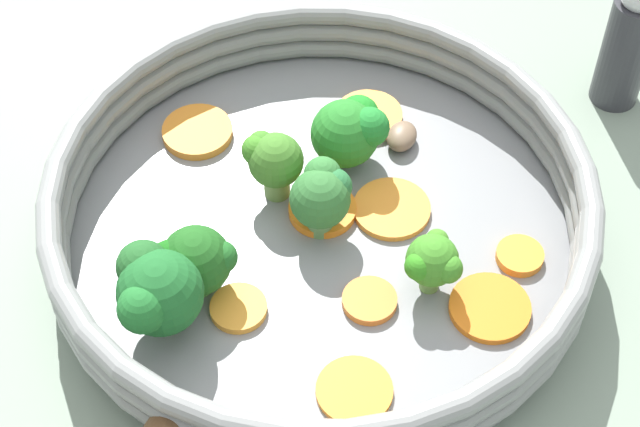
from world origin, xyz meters
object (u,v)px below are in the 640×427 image
at_px(carrot_slice_1, 238,308).
at_px(broccoli_floret_4, 272,160).
at_px(salt_shaker, 629,38).
at_px(carrot_slice_7, 369,116).
at_px(carrot_slice_8, 197,132).
at_px(mushroom_piece_0, 402,136).
at_px(carrot_slice_4, 490,308).
at_px(carrot_slice_6, 354,391).
at_px(carrot_slice_3, 392,209).
at_px(carrot_slice_2, 328,210).
at_px(broccoli_floret_0, 155,291).
at_px(carrot_slice_0, 370,301).
at_px(skillet, 320,238).
at_px(broccoli_floret_2, 433,262).
at_px(carrot_slice_5, 520,256).
at_px(broccoli_floret_3, 195,261).
at_px(broccoli_floret_1, 352,130).

relative_size(carrot_slice_1, broccoli_floret_4, 0.70).
bearing_deg(salt_shaker, carrot_slice_7, 108.88).
height_order(carrot_slice_8, mushroom_piece_0, mushroom_piece_0).
xyz_separation_m(carrot_slice_4, salt_shaker, (0.20, -0.08, 0.03)).
bearing_deg(carrot_slice_6, carrot_slice_8, 33.75).
bearing_deg(salt_shaker, mushroom_piece_0, 118.11).
relative_size(carrot_slice_3, carrot_slice_6, 1.14).
bearing_deg(carrot_slice_2, broccoli_floret_0, 137.73).
xyz_separation_m(carrot_slice_2, broccoli_floret_0, (-0.09, 0.08, 0.03)).
height_order(carrot_slice_0, carrot_slice_7, same).
distance_m(carrot_slice_1, carrot_slice_7, 0.17).
bearing_deg(broccoli_floret_4, broccoli_floret_0, 155.43).
distance_m(skillet, broccoli_floret_0, 0.12).
height_order(carrot_slice_6, broccoli_floret_0, broccoli_floret_0).
xyz_separation_m(carrot_slice_8, broccoli_floret_2, (-0.10, -0.15, 0.02)).
bearing_deg(mushroom_piece_0, carrot_slice_4, -154.78).
relative_size(carrot_slice_6, carrot_slice_8, 0.92).
xyz_separation_m(carrot_slice_5, broccoli_floret_2, (-0.03, 0.05, 0.02)).
bearing_deg(broccoli_floret_3, carrot_slice_7, -30.46).
height_order(broccoli_floret_3, mushroom_piece_0, broccoli_floret_3).
distance_m(carrot_slice_5, broccoli_floret_2, 0.06).
height_order(carrot_slice_0, salt_shaker, salt_shaker).
xyz_separation_m(carrot_slice_4, broccoli_floret_4, (0.07, 0.13, 0.03)).
distance_m(broccoli_floret_4, mushroom_piece_0, 0.09).
xyz_separation_m(broccoli_floret_3, broccoli_floret_4, (0.08, -0.03, 0.00)).
distance_m(carrot_slice_1, mushroom_piece_0, 0.16).
distance_m(broccoli_floret_0, broccoli_floret_1, 0.17).
xyz_separation_m(carrot_slice_6, broccoli_floret_0, (0.03, 0.11, 0.03)).
bearing_deg(carrot_slice_4, broccoli_floret_1, 40.11).
height_order(broccoli_floret_0, broccoli_floret_3, broccoli_floret_0).
bearing_deg(carrot_slice_0, carrot_slice_7, 4.98).
bearing_deg(broccoli_floret_0, broccoli_floret_4, -24.57).
bearing_deg(carrot_slice_8, carrot_slice_0, -134.32).
bearing_deg(broccoli_floret_1, broccoli_floret_2, -149.90).
height_order(carrot_slice_0, broccoli_floret_2, broccoli_floret_2).
height_order(carrot_slice_3, broccoli_floret_3, broccoli_floret_3).
distance_m(carrot_slice_0, carrot_slice_8, 0.17).
xyz_separation_m(carrot_slice_2, carrot_slice_8, (0.06, 0.09, 0.00)).
bearing_deg(mushroom_piece_0, carrot_slice_2, 147.31).
relative_size(carrot_slice_3, carrot_slice_8, 1.04).
bearing_deg(broccoli_floret_2, carrot_slice_5, -62.60).
relative_size(skillet, carrot_slice_2, 7.49).
xyz_separation_m(carrot_slice_3, carrot_slice_4, (-0.07, -0.06, 0.00)).
xyz_separation_m(carrot_slice_3, carrot_slice_8, (0.05, 0.13, 0.00)).
height_order(carrot_slice_1, carrot_slice_5, same).
bearing_deg(carrot_slice_3, carrot_slice_6, 175.06).
height_order(carrot_slice_2, carrot_slice_6, carrot_slice_2).
xyz_separation_m(carrot_slice_1, broccoli_floret_0, (-0.02, 0.04, 0.03)).
bearing_deg(carrot_slice_8, mushroom_piece_0, -86.73).
xyz_separation_m(broccoli_floret_3, salt_shaker, (0.20, -0.25, 0.01)).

